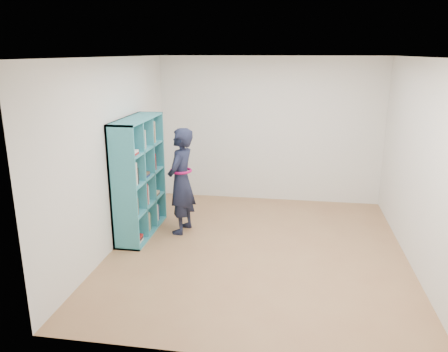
# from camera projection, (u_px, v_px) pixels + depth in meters

# --- Properties ---
(floor) EXTENTS (4.50, 4.50, 0.00)m
(floor) POSITION_uv_depth(u_px,v_px,m) (257.00, 250.00, 6.08)
(floor) COLOR #996945
(floor) RESTS_ON ground
(ceiling) EXTENTS (4.50, 4.50, 0.00)m
(ceiling) POSITION_uv_depth(u_px,v_px,m) (262.00, 57.00, 5.37)
(ceiling) COLOR white
(ceiling) RESTS_ON wall_back
(wall_left) EXTENTS (0.02, 4.50, 2.60)m
(wall_left) POSITION_uv_depth(u_px,v_px,m) (115.00, 154.00, 6.03)
(wall_left) COLOR white
(wall_left) RESTS_ON floor
(wall_right) EXTENTS (0.02, 4.50, 2.60)m
(wall_right) POSITION_uv_depth(u_px,v_px,m) (420.00, 166.00, 5.42)
(wall_right) COLOR white
(wall_right) RESTS_ON floor
(wall_back) EXTENTS (4.00, 0.02, 2.60)m
(wall_back) POSITION_uv_depth(u_px,v_px,m) (270.00, 130.00, 7.86)
(wall_back) COLOR white
(wall_back) RESTS_ON floor
(wall_front) EXTENTS (4.00, 0.02, 2.60)m
(wall_front) POSITION_uv_depth(u_px,v_px,m) (237.00, 224.00, 3.59)
(wall_front) COLOR white
(wall_front) RESTS_ON floor
(bookshelf) EXTENTS (0.38, 1.32, 1.76)m
(bookshelf) POSITION_uv_depth(u_px,v_px,m) (137.00, 178.00, 6.45)
(bookshelf) COLOR teal
(bookshelf) RESTS_ON floor
(person) EXTENTS (0.47, 0.64, 1.60)m
(person) POSITION_uv_depth(u_px,v_px,m) (181.00, 181.00, 6.51)
(person) COLOR black
(person) RESTS_ON floor
(smartphone) EXTENTS (0.01, 0.10, 0.14)m
(smartphone) POSITION_uv_depth(u_px,v_px,m) (175.00, 172.00, 6.61)
(smartphone) COLOR silver
(smartphone) RESTS_ON person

